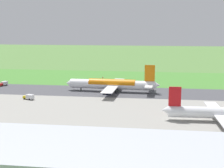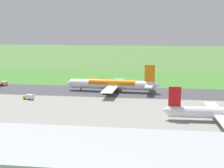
# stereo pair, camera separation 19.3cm
# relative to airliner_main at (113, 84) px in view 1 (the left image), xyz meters

# --- Properties ---
(ground_plane) EXTENTS (800.00, 800.00, 0.00)m
(ground_plane) POSITION_rel_airliner_main_xyz_m (-4.92, -0.02, -4.35)
(ground_plane) COLOR #547F3D
(runway_asphalt) EXTENTS (600.00, 29.40, 0.06)m
(runway_asphalt) POSITION_rel_airliner_main_xyz_m (-4.92, -0.02, -4.32)
(runway_asphalt) COLOR #47474C
(runway_asphalt) RESTS_ON ground
(apron_concrete) EXTENTS (440.00, 110.00, 0.05)m
(apron_concrete) POSITION_rel_airliner_main_xyz_m (-4.92, 46.12, -4.33)
(apron_concrete) COLOR gray
(apron_concrete) RESTS_ON ground
(grass_verge_foreground) EXTENTS (600.00, 80.00, 0.04)m
(grass_verge_foreground) POSITION_rel_airliner_main_xyz_m (-4.92, -40.26, -4.33)
(grass_verge_foreground) COLOR #478534
(grass_verge_foreground) RESTS_ON ground
(airliner_main) EXTENTS (54.12, 44.24, 15.88)m
(airliner_main) POSITION_rel_airliner_main_xyz_m (0.00, 0.00, 0.00)
(airliner_main) COLOR white
(airliner_main) RESTS_ON ground
(airliner_parked_near) EXTENTS (46.81, 38.25, 13.68)m
(airliner_parked_near) POSITION_rel_airliner_main_xyz_m (-49.44, 50.40, -0.62)
(airliner_parked_near) COLOR white
(airliner_parked_near) RESTS_ON ground
(service_truck_baggage) EXTENTS (6.22, 4.06, 2.65)m
(service_truck_baggage) POSITION_rel_airliner_main_xyz_m (39.77, 24.48, -2.95)
(service_truck_baggage) COLOR gold
(service_truck_baggage) RESTS_ON ground
(service_truck_fuel) EXTENTS (4.30, 6.22, 2.65)m
(service_truck_fuel) POSITION_rel_airliner_main_xyz_m (69.75, -8.89, -2.95)
(service_truck_fuel) COLOR #B21914
(service_truck_fuel) RESTS_ON ground
(no_stopping_sign) EXTENTS (0.60, 0.10, 2.25)m
(no_stopping_sign) POSITION_rel_airliner_main_xyz_m (11.71, -36.62, -3.00)
(no_stopping_sign) COLOR slate
(no_stopping_sign) RESTS_ON ground
(traffic_cone_orange) EXTENTS (0.40, 0.40, 0.55)m
(traffic_cone_orange) POSITION_rel_airliner_main_xyz_m (17.56, -41.71, -4.08)
(traffic_cone_orange) COLOR orange
(traffic_cone_orange) RESTS_ON ground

